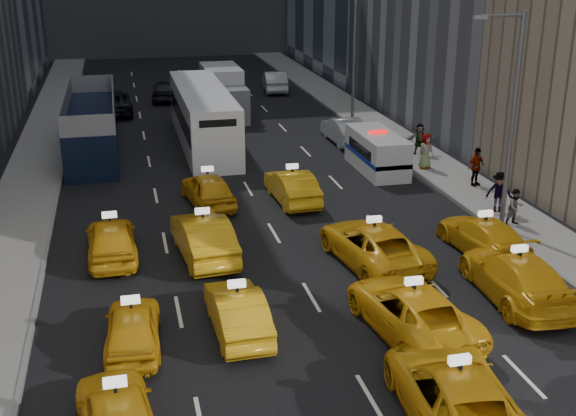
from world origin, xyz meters
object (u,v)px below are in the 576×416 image
at_px(double_decker, 92,124).
at_px(box_truck, 224,92).
at_px(city_bus, 203,117).
at_px(nypd_van, 377,153).

distance_m(double_decker, box_truck, 11.88).
bearing_deg(box_truck, city_bus, -100.30).
bearing_deg(double_decker, box_truck, 37.24).
distance_m(nypd_van, city_bus, 11.19).
bearing_deg(city_bus, double_decker, -171.77).
xyz_separation_m(nypd_van, box_truck, (-5.90, 15.07, 0.64)).
height_order(nypd_van, city_bus, city_bus).
xyz_separation_m(city_bus, box_truck, (2.37, 7.56, -0.06)).
relative_size(double_decker, city_bus, 0.91).
bearing_deg(nypd_van, double_decker, 148.73).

